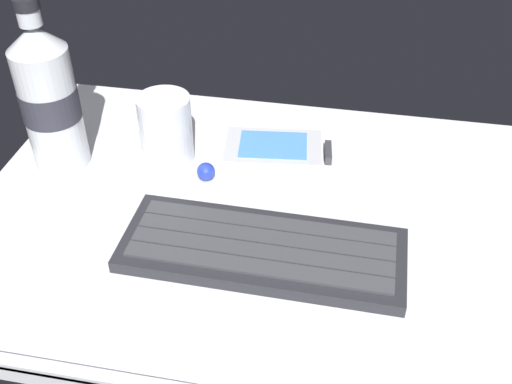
{
  "coord_description": "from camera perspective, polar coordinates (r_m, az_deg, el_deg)",
  "views": [
    {
      "loc": [
        9.64,
        -50.9,
        44.72
      ],
      "look_at": [
        0.0,
        0.0,
        3.0
      ],
      "focal_mm": 43.0,
      "sensor_mm": 36.0,
      "label": 1
    }
  ],
  "objects": [
    {
      "name": "trackball_mouse",
      "position": [
        0.73,
        -4.69,
        1.9
      ],
      "size": [
        2.2,
        2.2,
        2.2
      ],
      "primitive_type": "sphere",
      "color": "#2338B2",
      "rests_on": "ground_plane"
    },
    {
      "name": "juice_cup",
      "position": [
        0.75,
        -8.36,
        5.62
      ],
      "size": [
        6.4,
        6.4,
        8.5
      ],
      "color": "silver",
      "rests_on": "ground_plane"
    },
    {
      "name": "keyboard",
      "position": [
        0.63,
        0.61,
        -5.37
      ],
      "size": [
        29.14,
        11.39,
        1.7
      ],
      "color": "#232328",
      "rests_on": "ground_plane"
    },
    {
      "name": "handheld_device",
      "position": [
        0.77,
        2.08,
        3.92
      ],
      "size": [
        13.38,
        8.95,
        1.5
      ],
      "color": "#B7BABF",
      "rests_on": "ground_plane"
    },
    {
      "name": "water_bottle",
      "position": [
        0.75,
        -18.73,
        8.33
      ],
      "size": [
        6.73,
        6.73,
        20.8
      ],
      "color": "silver",
      "rests_on": "ground_plane"
    },
    {
      "name": "ground_plane",
      "position": [
        0.69,
        -0.04,
        -2.7
      ],
      "size": [
        64.0,
        48.0,
        2.8
      ],
      "color": "silver"
    }
  ]
}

